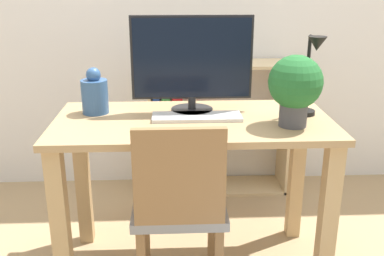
{
  "coord_description": "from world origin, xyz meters",
  "views": [
    {
      "loc": [
        -0.1,
        -1.92,
        1.39
      ],
      "look_at": [
        0.0,
        0.1,
        0.69
      ],
      "focal_mm": 42.0,
      "sensor_mm": 36.0,
      "label": 1
    }
  ],
  "objects": [
    {
      "name": "vase",
      "position": [
        -0.45,
        0.12,
        0.86
      ],
      "size": [
        0.12,
        0.12,
        0.22
      ],
      "color": "#33598C",
      "rests_on": "desk"
    },
    {
      "name": "keyboard",
      "position": [
        0.02,
        0.01,
        0.78
      ],
      "size": [
        0.4,
        0.13,
        0.02
      ],
      "color": "silver",
      "rests_on": "desk"
    },
    {
      "name": "desk_lamp",
      "position": [
        0.52,
        -0.01,
        1.0
      ],
      "size": [
        0.1,
        0.19,
        0.37
      ],
      "color": "black",
      "rests_on": "desk"
    },
    {
      "name": "monitor",
      "position": [
        -0.0,
        0.11,
        1.01
      ],
      "size": [
        0.56,
        0.2,
        0.45
      ],
      "color": "#232326",
      "rests_on": "desk"
    },
    {
      "name": "chair",
      "position": [
        -0.07,
        -0.23,
        0.47
      ],
      "size": [
        0.4,
        0.4,
        0.85
      ],
      "rotation": [
        0.0,
        0.0,
        0.06
      ],
      "color": "gray",
      "rests_on": "ground_plane"
    },
    {
      "name": "desk",
      "position": [
        0.0,
        0.0,
        0.61
      ],
      "size": [
        1.25,
        0.61,
        0.77
      ],
      "color": "tan",
      "rests_on": "ground_plane"
    },
    {
      "name": "potted_plant",
      "position": [
        0.42,
        -0.11,
        0.95
      ],
      "size": [
        0.23,
        0.23,
        0.31
      ],
      "color": "#4C4C51",
      "rests_on": "desk"
    },
    {
      "name": "bookshelf",
      "position": [
        0.04,
        0.86,
        0.41
      ],
      "size": [
        0.9,
        0.28,
        0.86
      ],
      "color": "#D8BC8C",
      "rests_on": "ground_plane"
    }
  ]
}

